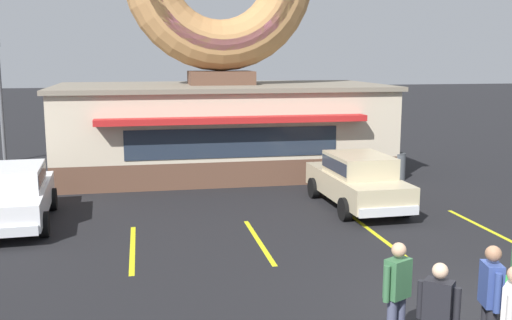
% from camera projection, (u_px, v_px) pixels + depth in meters
% --- Properties ---
extents(ground_plane, '(160.00, 160.00, 0.00)m').
position_uv_depth(ground_plane, '(478.00, 320.00, 10.17)').
color(ground_plane, black).
extents(donut_shop_building, '(12.30, 6.75, 10.96)m').
position_uv_depth(donut_shop_building, '(221.00, 74.00, 22.55)').
color(donut_shop_building, brown).
rests_on(donut_shop_building, ground).
extents(car_champagne, '(2.08, 4.61, 1.60)m').
position_uv_depth(car_champagne, '(358.00, 178.00, 17.60)').
color(car_champagne, '#BCAD89').
rests_on(car_champagne, ground).
extents(car_white, '(2.18, 4.65, 1.60)m').
position_uv_depth(car_white, '(12.00, 193.00, 15.73)').
color(car_white, silver).
rests_on(car_white, ground).
extents(pedestrian_blue_sweater_man, '(0.54, 0.39, 1.69)m').
position_uv_depth(pedestrian_blue_sweater_man, '(397.00, 290.00, 9.02)').
color(pedestrian_blue_sweater_man, '#474C66').
rests_on(pedestrian_blue_sweater_man, ground).
extents(pedestrian_leather_jacket_man, '(0.46, 0.44, 1.65)m').
position_uv_depth(pedestrian_leather_jacket_man, '(438.00, 314.00, 8.23)').
color(pedestrian_leather_jacket_man, '#474C66').
rests_on(pedestrian_leather_jacket_man, ground).
extents(pedestrian_beanie_man, '(0.31, 0.58, 1.76)m').
position_uv_depth(pedestrian_beanie_man, '(490.00, 297.00, 8.65)').
color(pedestrian_beanie_man, '#232328').
rests_on(pedestrian_beanie_man, ground).
extents(trash_bin, '(0.57, 0.57, 0.97)m').
position_uv_depth(trash_bin, '(398.00, 166.00, 21.62)').
color(trash_bin, '#51565B').
rests_on(trash_bin, ground).
extents(parking_stripe_far_left, '(0.12, 3.60, 0.01)m').
position_uv_depth(parking_stripe_far_left, '(133.00, 248.00, 13.93)').
color(parking_stripe_far_left, yellow).
rests_on(parking_stripe_far_left, ground).
extents(parking_stripe_left, '(0.12, 3.60, 0.01)m').
position_uv_depth(parking_stripe_left, '(259.00, 241.00, 14.49)').
color(parking_stripe_left, yellow).
rests_on(parking_stripe_left, ground).
extents(parking_stripe_mid_left, '(0.12, 3.60, 0.01)m').
position_uv_depth(parking_stripe_mid_left, '(376.00, 234.00, 15.05)').
color(parking_stripe_mid_left, yellow).
rests_on(parking_stripe_mid_left, ground).
extents(parking_stripe_centre, '(0.12, 3.60, 0.01)m').
position_uv_depth(parking_stripe_centre, '(484.00, 228.00, 15.61)').
color(parking_stripe_centre, yellow).
rests_on(parking_stripe_centre, ground).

